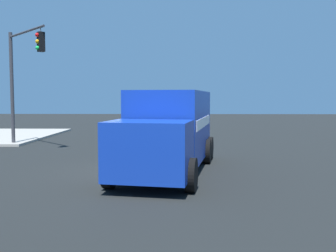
{
  "coord_description": "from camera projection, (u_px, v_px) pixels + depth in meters",
  "views": [
    {
      "loc": [
        14.15,
        1.81,
        2.73
      ],
      "look_at": [
        0.51,
        1.51,
        1.72
      ],
      "focal_mm": 41.29,
      "sensor_mm": 36.0,
      "label": 1
    }
  ],
  "objects": [
    {
      "name": "traffic_light_primary",
      "position": [
        21.0,
        69.0,
        20.88
      ],
      "size": [
        3.46,
        3.19,
        6.26
      ],
      "color": "#38383D",
      "rests_on": "sidewalk_corner_near"
    },
    {
      "name": "ground_plane",
      "position": [
        128.0,
        171.0,
        14.35
      ],
      "size": [
        100.0,
        100.0,
        0.0
      ],
      "primitive_type": "plane",
      "color": "black"
    },
    {
      "name": "delivery_truck",
      "position": [
        170.0,
        130.0,
        14.34
      ],
      "size": [
        7.91,
        3.92,
        2.97
      ],
      "color": "#1438AD",
      "rests_on": "ground"
    }
  ]
}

